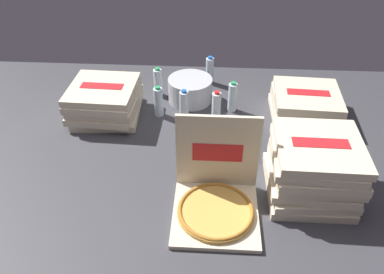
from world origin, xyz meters
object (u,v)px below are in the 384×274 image
at_px(water_bottle_3, 210,71).
at_px(water_bottle_4, 184,105).
at_px(open_pizza_box, 216,196).
at_px(pizza_stack_right_near, 105,101).
at_px(ice_bucket, 190,90).
at_px(water_bottle_0, 232,97).
at_px(water_bottle_1, 158,82).
at_px(water_bottle_2, 216,107).
at_px(pizza_stack_left_near, 313,168).
at_px(pizza_stack_right_mid, 305,104).
at_px(water_bottle_5, 159,102).

xyz_separation_m(water_bottle_3, water_bottle_4, (-0.15, -0.47, 0.00)).
bearing_deg(open_pizza_box, water_bottle_3, 92.66).
bearing_deg(pizza_stack_right_near, open_pizza_box, -46.47).
bearing_deg(ice_bucket, open_pizza_box, -79.30).
height_order(water_bottle_0, water_bottle_4, same).
distance_m(water_bottle_1, water_bottle_2, 0.49).
xyz_separation_m(ice_bucket, water_bottle_1, (-0.23, 0.05, 0.02)).
height_order(pizza_stack_left_near, water_bottle_0, pizza_stack_left_near).
xyz_separation_m(water_bottle_1, water_bottle_4, (0.20, -0.28, 0.00)).
bearing_deg(water_bottle_1, open_pizza_box, -68.24).
height_order(water_bottle_1, water_bottle_3, same).
distance_m(water_bottle_1, water_bottle_3, 0.40).
bearing_deg(water_bottle_4, pizza_stack_right_mid, 5.90).
xyz_separation_m(open_pizza_box, ice_bucket, (-0.18, 0.97, 0.00)).
xyz_separation_m(pizza_stack_left_near, water_bottle_5, (-0.84, 0.64, -0.05)).
bearing_deg(water_bottle_2, ice_bucket, 127.42).
distance_m(ice_bucket, water_bottle_0, 0.30).
bearing_deg(water_bottle_0, water_bottle_2, -130.79).
height_order(ice_bucket, water_bottle_2, water_bottle_2).
xyz_separation_m(pizza_stack_left_near, water_bottle_3, (-0.52, 1.08, -0.05)).
height_order(open_pizza_box, ice_bucket, open_pizza_box).
bearing_deg(open_pizza_box, water_bottle_4, 105.56).
distance_m(open_pizza_box, water_bottle_1, 1.10).
height_order(pizza_stack_left_near, water_bottle_1, pizza_stack_left_near).
xyz_separation_m(water_bottle_0, water_bottle_1, (-0.51, 0.16, 0.00)).
bearing_deg(water_bottle_5, water_bottle_4, -10.76).
bearing_deg(water_bottle_3, open_pizza_box, -87.34).
bearing_deg(water_bottle_4, water_bottle_5, 169.24).
distance_m(pizza_stack_right_mid, ice_bucket, 0.76).
height_order(pizza_stack_right_near, pizza_stack_left_near, pizza_stack_left_near).
bearing_deg(pizza_stack_right_near, water_bottle_1, 42.28).
distance_m(water_bottle_0, water_bottle_4, 0.33).
bearing_deg(water_bottle_2, water_bottle_4, 178.69).
bearing_deg(water_bottle_5, water_bottle_1, 98.09).
bearing_deg(open_pizza_box, pizza_stack_right_near, 133.53).
distance_m(pizza_stack_right_mid, water_bottle_5, 0.94).
bearing_deg(pizza_stack_right_mid, water_bottle_0, 175.58).
bearing_deg(water_bottle_2, pizza_stack_left_near, -51.72).
bearing_deg(ice_bucket, water_bottle_1, 167.24).
bearing_deg(water_bottle_2, water_bottle_0, 49.21).
distance_m(open_pizza_box, water_bottle_3, 1.22).
bearing_deg(pizza_stack_right_mid, water_bottle_3, 147.48).
distance_m(pizza_stack_right_mid, water_bottle_4, 0.77).
bearing_deg(water_bottle_3, water_bottle_2, -83.90).
xyz_separation_m(pizza_stack_right_mid, pizza_stack_right_near, (-1.27, -0.08, 0.02)).
bearing_deg(water_bottle_1, water_bottle_0, -17.95).
distance_m(water_bottle_0, water_bottle_3, 0.39).
bearing_deg(water_bottle_0, water_bottle_5, -169.93).
bearing_deg(water_bottle_1, water_bottle_3, 28.85).
xyz_separation_m(ice_bucket, water_bottle_3, (0.13, 0.25, 0.02)).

